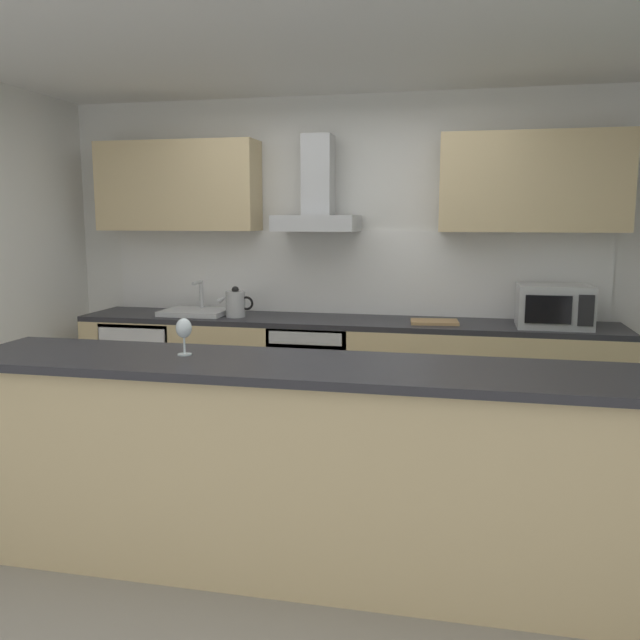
# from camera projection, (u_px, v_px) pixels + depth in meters

# --- Properties ---
(ground) EXTENTS (5.64, 4.51, 0.02)m
(ground) POSITION_uv_depth(u_px,v_px,m) (295.00, 515.00, 3.75)
(ground) COLOR gray
(ceiling) EXTENTS (5.64, 4.51, 0.02)m
(ceiling) POSITION_uv_depth(u_px,v_px,m) (292.00, 29.00, 3.34)
(ceiling) COLOR white
(wall_back) EXTENTS (5.64, 0.12, 2.60)m
(wall_back) POSITION_uv_depth(u_px,v_px,m) (350.00, 263.00, 5.30)
(wall_back) COLOR white
(wall_back) RESTS_ON ground
(backsplash_tile) EXTENTS (3.94, 0.02, 0.66)m
(backsplash_tile) POSITION_uv_depth(u_px,v_px,m) (349.00, 273.00, 5.24)
(backsplash_tile) COLOR white
(counter_back) EXTENTS (4.08, 0.60, 0.90)m
(counter_back) POSITION_uv_depth(u_px,v_px,m) (341.00, 377.00, 5.06)
(counter_back) COLOR #D1B784
(counter_back) RESTS_ON ground
(counter_island) EXTENTS (3.26, 0.64, 1.01)m
(counter_island) POSITION_uv_depth(u_px,v_px,m) (301.00, 468.00, 3.05)
(counter_island) COLOR #D1B784
(counter_island) RESTS_ON ground
(upper_cabinets) EXTENTS (4.02, 0.32, 0.70)m
(upper_cabinets) POSITION_uv_depth(u_px,v_px,m) (346.00, 185.00, 4.98)
(upper_cabinets) COLOR #D1B784
(oven) EXTENTS (0.60, 0.62, 0.80)m
(oven) POSITION_uv_depth(u_px,v_px,m) (314.00, 375.00, 5.08)
(oven) COLOR slate
(oven) RESTS_ON ground
(refrigerator) EXTENTS (0.58, 0.60, 0.85)m
(refrigerator) POSITION_uv_depth(u_px,v_px,m) (150.00, 371.00, 5.37)
(refrigerator) COLOR white
(refrigerator) RESTS_ON ground
(microwave) EXTENTS (0.50, 0.38, 0.30)m
(microwave) POSITION_uv_depth(u_px,v_px,m) (554.00, 306.00, 4.59)
(microwave) COLOR #B7BABC
(microwave) RESTS_ON counter_back
(sink) EXTENTS (0.50, 0.40, 0.26)m
(sink) POSITION_uv_depth(u_px,v_px,m) (196.00, 311.00, 5.22)
(sink) COLOR silver
(sink) RESTS_ON counter_back
(kettle) EXTENTS (0.29, 0.15, 0.24)m
(kettle) POSITION_uv_depth(u_px,v_px,m) (236.00, 303.00, 5.09)
(kettle) COLOR #B7BABC
(kettle) RESTS_ON counter_back
(range_hood) EXTENTS (0.62, 0.45, 0.72)m
(range_hood) POSITION_uv_depth(u_px,v_px,m) (317.00, 201.00, 5.00)
(range_hood) COLOR #B7BABC
(wine_glass) EXTENTS (0.08, 0.08, 0.18)m
(wine_glass) POSITION_uv_depth(u_px,v_px,m) (184.00, 330.00, 3.13)
(wine_glass) COLOR silver
(wine_glass) RESTS_ON counter_island
(chopping_board) EXTENTS (0.36, 0.25, 0.02)m
(chopping_board) POSITION_uv_depth(u_px,v_px,m) (434.00, 322.00, 4.79)
(chopping_board) COLOR tan
(chopping_board) RESTS_ON counter_back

